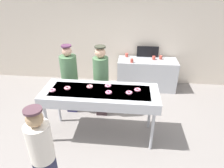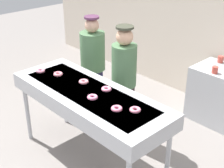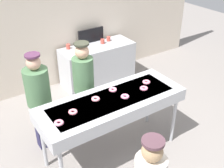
% 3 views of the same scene
% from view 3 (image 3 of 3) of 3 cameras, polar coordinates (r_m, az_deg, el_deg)
% --- Properties ---
extents(ground_plane, '(16.00, 16.00, 0.00)m').
position_cam_3_polar(ground_plane, '(4.60, 0.02, -13.75)').
color(ground_plane, gray).
extents(back_wall, '(8.00, 0.12, 3.19)m').
position_cam_3_polar(back_wall, '(5.83, -14.37, 13.51)').
color(back_wall, beige).
rests_on(back_wall, ground).
extents(fryer_conveyor, '(2.16, 0.80, 1.03)m').
position_cam_3_polar(fryer_conveyor, '(4.01, 0.02, -4.20)').
color(fryer_conveyor, '#B7BABF').
rests_on(fryer_conveyor, ground).
extents(strawberry_donut_0, '(0.14, 0.14, 0.04)m').
position_cam_3_polar(strawberry_donut_0, '(3.92, -3.39, -3.07)').
color(strawberry_donut_0, pink).
rests_on(strawberry_donut_0, fryer_conveyor).
extents(strawberry_donut_1, '(0.17, 0.17, 0.04)m').
position_cam_3_polar(strawberry_donut_1, '(4.12, 0.18, -1.17)').
color(strawberry_donut_1, pink).
rests_on(strawberry_donut_1, fryer_conveyor).
extents(strawberry_donut_2, '(0.12, 0.12, 0.04)m').
position_cam_3_polar(strawberry_donut_2, '(3.70, -8.03, -5.67)').
color(strawberry_donut_2, pink).
rests_on(strawberry_donut_2, fryer_conveyor).
extents(strawberry_donut_3, '(0.16, 0.16, 0.04)m').
position_cam_3_polar(strawberry_donut_3, '(3.54, -10.84, -7.83)').
color(strawberry_donut_3, pink).
rests_on(strawberry_donut_3, fryer_conveyor).
extents(strawberry_donut_4, '(0.16, 0.16, 0.04)m').
position_cam_3_polar(strawberry_donut_4, '(3.97, 2.68, -2.58)').
color(strawberry_donut_4, pink).
rests_on(strawberry_donut_4, fryer_conveyor).
extents(strawberry_donut_5, '(0.14, 0.14, 0.04)m').
position_cam_3_polar(strawberry_donut_5, '(4.35, 7.08, 0.40)').
color(strawberry_donut_5, pink).
rests_on(strawberry_donut_5, fryer_conveyor).
extents(strawberry_donut_6, '(0.17, 0.17, 0.04)m').
position_cam_3_polar(strawberry_donut_6, '(4.18, 6.55, -0.89)').
color(strawberry_donut_6, pink).
rests_on(strawberry_donut_6, fryer_conveyor).
extents(worker_baker, '(0.33, 0.33, 1.67)m').
position_cam_3_polar(worker_baker, '(4.46, -5.80, -0.21)').
color(worker_baker, '#38282B').
rests_on(worker_baker, ground).
extents(worker_assistant, '(0.37, 0.37, 1.64)m').
position_cam_3_polar(worker_assistant, '(4.29, -14.79, -2.52)').
color(worker_assistant, '#232147').
rests_on(worker_assistant, ground).
extents(prep_counter, '(1.64, 0.63, 0.87)m').
position_cam_3_polar(prep_counter, '(6.26, -2.91, 4.15)').
color(prep_counter, '#B7BABF').
rests_on(prep_counter, ground).
extents(paper_cup_0, '(0.09, 0.09, 0.10)m').
position_cam_3_polar(paper_cup_0, '(5.98, -8.99, 7.58)').
color(paper_cup_0, '#CC4C3F').
rests_on(paper_cup_0, prep_counter).
extents(paper_cup_1, '(0.09, 0.09, 0.10)m').
position_cam_3_polar(paper_cup_1, '(6.19, -1.96, 8.73)').
color(paper_cup_1, '#CC4C3F').
rests_on(paper_cup_1, prep_counter).
extents(paper_cup_2, '(0.09, 0.09, 0.10)m').
position_cam_3_polar(paper_cup_2, '(6.33, -0.73, 9.26)').
color(paper_cup_2, '#CC4C3F').
rests_on(paper_cup_2, prep_counter).
extents(paper_cup_3, '(0.09, 0.09, 0.10)m').
position_cam_3_polar(paper_cup_3, '(5.69, -5.74, 6.60)').
color(paper_cup_3, '#CC4C3F').
rests_on(paper_cup_3, prep_counter).
extents(menu_display, '(0.61, 0.04, 0.31)m').
position_cam_3_polar(menu_display, '(6.24, -4.33, 9.89)').
color(menu_display, black).
rests_on(menu_display, prep_counter).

